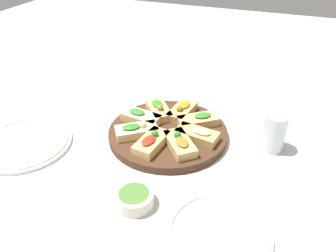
{
  "coord_description": "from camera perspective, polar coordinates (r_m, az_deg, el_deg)",
  "views": [
    {
      "loc": [
        -0.27,
        0.71,
        0.54
      ],
      "look_at": [
        0.0,
        0.0,
        0.03
      ],
      "focal_mm": 35.0,
      "sensor_mm": 36.0,
      "label": 1
    }
  ],
  "objects": [
    {
      "name": "focaccia_slice_2",
      "position": [
        0.85,
        2.06,
        -3.04
      ],
      "size": [
        0.12,
        0.12,
        0.04
      ],
      "color": "tan",
      "rests_on": "serving_board"
    },
    {
      "name": "napkin_stack",
      "position": [
        1.2,
        12.68,
        6.0
      ],
      "size": [
        0.16,
        0.14,
        0.01
      ],
      "primitive_type": "cube",
      "rotation": [
        0.0,
        0.0,
        -0.07
      ],
      "color": "white",
      "rests_on": "ground_plane"
    },
    {
      "name": "focaccia_slice_0",
      "position": [
        0.9,
        -5.51,
        -0.77
      ],
      "size": [
        0.12,
        0.11,
        0.04
      ],
      "color": "#E5C689",
      "rests_on": "serving_board"
    },
    {
      "name": "dipping_bowl",
      "position": [
        0.73,
        -5.9,
        -12.39
      ],
      "size": [
        0.09,
        0.09,
        0.03
      ],
      "color": "silver",
      "rests_on": "ground_plane"
    },
    {
      "name": "serving_board",
      "position": [
        0.93,
        -0.0,
        -1.21
      ],
      "size": [
        0.33,
        0.33,
        0.02
      ],
      "primitive_type": "cylinder",
      "color": "#422819",
      "rests_on": "ground_plane"
    },
    {
      "name": "focaccia_slice_7",
      "position": [
        0.96,
        -4.73,
        1.53
      ],
      "size": [
        0.12,
        0.07,
        0.03
      ],
      "color": "#E5C689",
      "rests_on": "serving_board"
    },
    {
      "name": "plate_left",
      "position": [
        0.69,
        8.84,
        -17.88
      ],
      "size": [
        0.21,
        0.21,
        0.02
      ],
      "color": "white",
      "rests_on": "ground_plane"
    },
    {
      "name": "focaccia_slice_1",
      "position": [
        0.85,
        -2.88,
        -2.81
      ],
      "size": [
        0.07,
        0.12,
        0.04
      ],
      "color": "tan",
      "rests_on": "serving_board"
    },
    {
      "name": "focaccia_slice_6",
      "position": [
        0.99,
        -1.63,
        2.81
      ],
      "size": [
        0.11,
        0.12,
        0.04
      ],
      "color": "tan",
      "rests_on": "serving_board"
    },
    {
      "name": "focaccia_slice_5",
      "position": [
        0.98,
        2.46,
        2.63
      ],
      "size": [
        0.07,
        0.12,
        0.04
      ],
      "color": "tan",
      "rests_on": "serving_board"
    },
    {
      "name": "ground_plane",
      "position": [
        0.94,
        -0.0,
        -1.78
      ],
      "size": [
        3.0,
        3.0,
        0.0
      ],
      "primitive_type": "plane",
      "color": "beige"
    },
    {
      "name": "water_glass",
      "position": [
        0.9,
        17.92,
        -1.01
      ],
      "size": [
        0.06,
        0.06,
        0.11
      ],
      "primitive_type": "cylinder",
      "color": "silver",
      "rests_on": "ground_plane"
    },
    {
      "name": "focaccia_slice_3",
      "position": [
        0.88,
        5.12,
        -1.53
      ],
      "size": [
        0.12,
        0.07,
        0.03
      ],
      "color": "tan",
      "rests_on": "serving_board"
    },
    {
      "name": "plate_right",
      "position": [
        0.98,
        -23.76,
        -2.72
      ],
      "size": [
        0.25,
        0.25,
        0.02
      ],
      "color": "white",
      "rests_on": "ground_plane"
    },
    {
      "name": "focaccia_slice_4",
      "position": [
        0.94,
        5.26,
        0.96
      ],
      "size": [
        0.12,
        0.11,
        0.03
      ],
      "color": "tan",
      "rests_on": "serving_board"
    }
  ]
}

